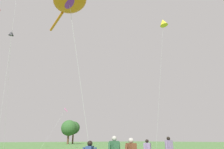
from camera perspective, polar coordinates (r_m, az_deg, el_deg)
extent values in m
ellipsoid|color=orange|center=(19.58, -12.97, 21.35)|extent=(3.17, 4.05, 0.72)
cylinder|color=orange|center=(22.52, -16.93, 15.30)|extent=(0.43, 3.94, 0.26)
ellipsoid|color=purple|center=(19.37, -13.04, 20.62)|extent=(0.79, 1.76, 0.26)
cylinder|color=#B2B2B7|center=(16.20, -10.18, 0.31)|extent=(2.77, 0.48, 13.77)
cube|color=slate|center=(12.46, 17.26, -20.26)|extent=(0.25, 0.42, 0.60)
sphere|color=black|center=(12.46, 17.06, -18.43)|extent=(0.22, 0.22, 0.22)
cylinder|color=slate|center=(12.27, 16.54, -20.54)|extent=(0.09, 0.09, 0.58)
cylinder|color=slate|center=(12.66, 17.99, -20.35)|extent=(0.09, 0.09, 0.58)
cube|color=slate|center=(11.28, 10.92, -21.45)|extent=(0.36, 0.43, 0.54)
sphere|color=black|center=(11.27, 10.79, -19.63)|extent=(0.20, 0.20, 0.20)
cylinder|color=slate|center=(11.07, 10.55, -21.71)|extent=(0.08, 0.08, 0.52)
cylinder|color=slate|center=(11.49, 11.30, -21.58)|extent=(0.08, 0.08, 0.52)
sphere|color=black|center=(7.11, -6.87, -20.44)|extent=(0.19, 0.19, 0.19)
cube|color=#2D5B3D|center=(8.32, 0.70, -21.92)|extent=(0.27, 0.42, 0.59)
sphere|color=#9E9993|center=(8.32, 0.69, -19.22)|extent=(0.21, 0.21, 0.21)
cylinder|color=#2D5B3D|center=(8.46, 2.19, -22.14)|extent=(0.09, 0.09, 0.57)
sphere|color=#9E9993|center=(7.55, 5.87, -19.68)|extent=(0.20, 0.20, 0.20)
cone|color=yellow|center=(24.85, 15.59, 15.26)|extent=(1.44, 1.44, 0.99)
cylinder|color=#B2B2B7|center=(22.08, 14.61, -2.58)|extent=(0.35, 2.50, 15.37)
cylinder|color=#B2B2B7|center=(21.45, -29.20, 6.43)|extent=(1.20, 0.03, 19.92)
cube|color=pink|center=(36.89, -14.11, -10.55)|extent=(1.01, 0.82, 0.93)
cylinder|color=#B2B2B7|center=(35.88, -17.55, -15.57)|extent=(3.89, 0.13, 6.91)
cone|color=black|center=(27.72, -28.72, 11.12)|extent=(0.79, 0.87, 0.71)
cylinder|color=#B2B2B7|center=(27.24, -29.69, -4.74)|extent=(2.20, 4.14, 14.50)
cylinder|color=#513823|center=(80.30, -12.05, -18.78)|extent=(0.61, 0.61, 4.18)
sphere|color=#284C23|center=(80.44, -11.84, -15.84)|extent=(5.11, 5.11, 5.11)
cylinder|color=#513823|center=(74.95, -13.47, -18.92)|extent=(0.70, 0.70, 3.47)
sphere|color=#2D5628|center=(75.08, -13.22, -15.81)|extent=(5.86, 5.86, 5.86)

